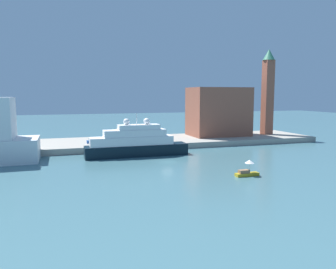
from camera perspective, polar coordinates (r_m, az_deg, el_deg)
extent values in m
plane|color=#3D6670|center=(74.56, -0.10, -4.77)|extent=(400.00, 400.00, 0.00)
cube|color=gray|center=(100.04, -4.81, -1.35)|extent=(110.00, 21.87, 1.65)
cube|color=black|center=(82.23, -5.36, -2.72)|extent=(25.21, 4.80, 2.80)
cube|color=white|center=(81.60, -6.24, -1.07)|extent=(20.17, 4.42, 2.09)
cube|color=white|center=(81.52, -5.74, 0.26)|extent=(15.13, 4.03, 1.67)
cube|color=white|center=(81.59, -5.06, 1.29)|extent=(10.08, 3.65, 1.21)
cylinder|color=silver|center=(81.31, -5.42, 2.69)|extent=(0.16, 0.16, 2.81)
sphere|color=white|center=(81.94, -3.69, 2.30)|extent=(1.54, 1.54, 1.54)
sphere|color=white|center=(80.86, -7.16, 2.20)|extent=(1.54, 1.54, 1.54)
cube|color=#B7991E|center=(63.74, 13.42, -6.69)|extent=(4.52, 1.31, 0.59)
cube|color=#8C6647|center=(63.26, 12.90, -6.22)|extent=(1.99, 1.05, 0.61)
cylinder|color=#B2B2B2|center=(63.71, 13.80, -5.60)|extent=(0.06, 0.06, 1.82)
cone|color=white|center=(63.46, 13.83, -4.53)|extent=(1.74, 1.74, 0.61)
cube|color=#93513D|center=(110.72, 8.66, 3.91)|extent=(18.74, 12.45, 15.75)
cube|color=#93513D|center=(117.63, 16.72, 6.09)|extent=(3.06, 3.06, 24.89)
cone|color=#387A5B|center=(118.39, 16.96, 12.99)|extent=(3.98, 3.98, 3.58)
cube|color=#1E4C99|center=(94.85, -12.57, -1.21)|extent=(4.06, 1.86, 0.71)
cube|color=#262D33|center=(94.75, -12.70, -0.82)|extent=(2.44, 1.68, 0.61)
cylinder|color=maroon|center=(94.04, -10.36, -1.04)|extent=(0.36, 0.36, 1.32)
sphere|color=tan|center=(93.94, -10.37, -0.57)|extent=(0.24, 0.24, 0.24)
cylinder|color=black|center=(92.28, -0.53, -1.21)|extent=(0.56, 0.56, 0.90)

